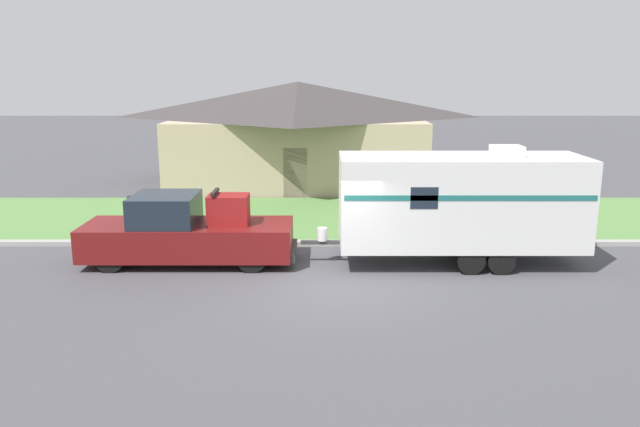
% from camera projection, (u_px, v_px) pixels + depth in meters
% --- Properties ---
extents(ground_plane, '(120.00, 120.00, 0.00)m').
position_uv_depth(ground_plane, '(333.00, 287.00, 15.39)').
color(ground_plane, '#47474C').
extents(curb_strip, '(80.00, 0.30, 0.14)m').
position_uv_depth(curb_strip, '(331.00, 243.00, 19.03)').
color(curb_strip, '#999993').
rests_on(curb_strip, ground_plane).
extents(lawn_strip, '(80.00, 7.00, 0.03)m').
position_uv_depth(lawn_strip, '(329.00, 217.00, 22.60)').
color(lawn_strip, '#568442').
rests_on(lawn_strip, ground_plane).
extents(house_across_street, '(12.19, 8.61, 4.71)m').
position_uv_depth(house_across_street, '(299.00, 131.00, 29.45)').
color(house_across_street, tan).
rests_on(house_across_street, ground_plane).
extents(pickup_truck, '(5.81, 1.97, 2.04)m').
position_uv_depth(pickup_truck, '(188.00, 233.00, 17.13)').
color(pickup_truck, black).
rests_on(pickup_truck, ground_plane).
extents(travel_trailer, '(7.62, 2.29, 3.26)m').
position_uv_depth(travel_trailer, '(462.00, 201.00, 16.92)').
color(travel_trailer, black).
rests_on(travel_trailer, ground_plane).
extents(mailbox, '(0.48, 0.20, 1.33)m').
position_uv_depth(mailbox, '(137.00, 206.00, 19.81)').
color(mailbox, brown).
rests_on(mailbox, ground_plane).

